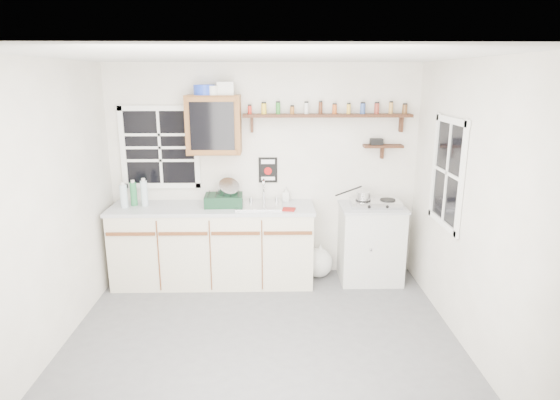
# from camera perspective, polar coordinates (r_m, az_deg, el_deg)

# --- Properties ---
(room) EXTENTS (3.64, 3.24, 2.54)m
(room) POSITION_cam_1_polar(r_m,az_deg,el_deg) (3.98, -2.32, -1.19)
(room) COLOR #545457
(room) RESTS_ON ground
(main_cabinet) EXTENTS (2.31, 0.63, 0.92)m
(main_cabinet) POSITION_cam_1_polar(r_m,az_deg,el_deg) (5.50, -8.09, -5.37)
(main_cabinet) COLOR beige
(main_cabinet) RESTS_ON floor
(right_cabinet) EXTENTS (0.73, 0.57, 0.91)m
(right_cabinet) POSITION_cam_1_polar(r_m,az_deg,el_deg) (5.61, 10.98, -5.16)
(right_cabinet) COLOR beige
(right_cabinet) RESTS_ON floor
(sink) EXTENTS (0.52, 0.44, 0.29)m
(sink) POSITION_cam_1_polar(r_m,az_deg,el_deg) (5.32, -2.52, -0.61)
(sink) COLOR silver
(sink) RESTS_ON main_cabinet
(upper_cabinet) EXTENTS (0.60, 0.32, 0.65)m
(upper_cabinet) POSITION_cam_1_polar(r_m,az_deg,el_deg) (5.33, -8.07, 9.07)
(upper_cabinet) COLOR brown
(upper_cabinet) RESTS_ON wall_back
(upper_cabinet_clutter) EXTENTS (0.44, 0.24, 0.14)m
(upper_cabinet_clutter) POSITION_cam_1_polar(r_m,az_deg,el_deg) (5.31, -8.22, 13.20)
(upper_cabinet_clutter) COLOR #1B36B2
(upper_cabinet_clutter) RESTS_ON upper_cabinet
(spice_shelf) EXTENTS (1.91, 0.18, 0.35)m
(spice_shelf) POSITION_cam_1_polar(r_m,az_deg,el_deg) (5.39, 5.88, 10.34)
(spice_shelf) COLOR black
(spice_shelf) RESTS_ON wall_back
(secondary_shelf) EXTENTS (0.45, 0.16, 0.24)m
(secondary_shelf) POSITION_cam_1_polar(r_m,az_deg,el_deg) (5.55, 12.21, 6.52)
(secondary_shelf) COLOR black
(secondary_shelf) RESTS_ON wall_back
(warning_sign) EXTENTS (0.22, 0.02, 0.30)m
(warning_sign) POSITION_cam_1_polar(r_m,az_deg,el_deg) (5.51, -1.47, 3.67)
(warning_sign) COLOR black
(warning_sign) RESTS_ON wall_back
(window_back) EXTENTS (0.93, 0.03, 0.98)m
(window_back) POSITION_cam_1_polar(r_m,az_deg,el_deg) (5.62, -14.43, 6.21)
(window_back) COLOR black
(window_back) RESTS_ON wall_back
(window_right) EXTENTS (0.03, 0.78, 1.08)m
(window_right) POSITION_cam_1_polar(r_m,az_deg,el_deg) (4.78, 19.77, 3.13)
(window_right) COLOR black
(window_right) RESTS_ON wall_back
(water_bottles) EXTENTS (0.29, 0.16, 0.32)m
(water_bottles) POSITION_cam_1_polar(r_m,az_deg,el_deg) (5.52, -17.40, 0.68)
(water_bottles) COLOR silver
(water_bottles) RESTS_ON main_cabinet
(dish_rack) EXTENTS (0.44, 0.34, 0.32)m
(dish_rack) POSITION_cam_1_polar(r_m,az_deg,el_deg) (5.35, -6.70, 0.39)
(dish_rack) COLOR black
(dish_rack) RESTS_ON main_cabinet
(soap_bottle) EXTENTS (0.09, 0.09, 0.17)m
(soap_bottle) POSITION_cam_1_polar(r_m,az_deg,el_deg) (5.51, 0.76, 0.75)
(soap_bottle) COLOR silver
(soap_bottle) RESTS_ON main_cabinet
(rag) EXTENTS (0.16, 0.15, 0.02)m
(rag) POSITION_cam_1_polar(r_m,az_deg,el_deg) (5.15, 1.07, -1.14)
(rag) COLOR maroon
(rag) RESTS_ON main_cabinet
(hotplate) EXTENTS (0.58, 0.33, 0.08)m
(hotplate) POSITION_cam_1_polar(r_m,az_deg,el_deg) (5.45, 11.54, -0.36)
(hotplate) COLOR silver
(hotplate) RESTS_ON right_cabinet
(saucepan) EXTENTS (0.38, 0.24, 0.17)m
(saucepan) POSITION_cam_1_polar(r_m,az_deg,el_deg) (5.40, 10.04, 0.50)
(saucepan) COLOR silver
(saucepan) RESTS_ON hotplate
(trash_bag) EXTENTS (0.38, 0.34, 0.44)m
(trash_bag) POSITION_cam_1_polar(r_m,az_deg,el_deg) (5.68, 4.71, -7.59)
(trash_bag) COLOR silver
(trash_bag) RESTS_ON floor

